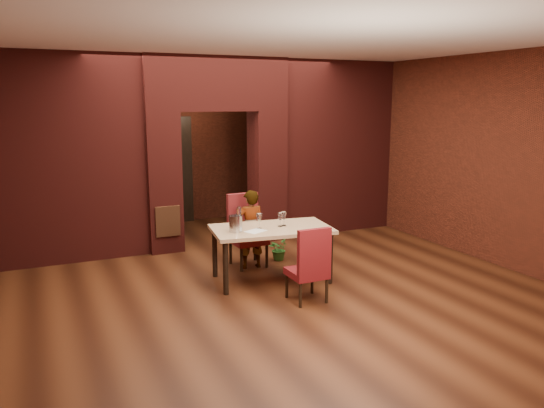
# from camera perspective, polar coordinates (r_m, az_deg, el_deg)

# --- Properties ---
(floor) EXTENTS (8.00, 8.00, 0.00)m
(floor) POSITION_cam_1_polar(r_m,az_deg,el_deg) (7.66, -0.91, -7.85)
(floor) COLOR #462211
(floor) RESTS_ON ground
(ceiling) EXTENTS (7.00, 8.00, 0.04)m
(ceiling) POSITION_cam_1_polar(r_m,az_deg,el_deg) (7.27, -0.99, 16.73)
(ceiling) COLOR silver
(ceiling) RESTS_ON ground
(wall_back) EXTENTS (7.00, 0.04, 3.20)m
(wall_back) POSITION_cam_1_polar(r_m,az_deg,el_deg) (11.05, -9.35, 6.39)
(wall_back) COLOR maroon
(wall_back) RESTS_ON ground
(wall_front) EXTENTS (7.00, 0.04, 3.20)m
(wall_front) POSITION_cam_1_polar(r_m,az_deg,el_deg) (4.02, 22.64, -2.61)
(wall_front) COLOR maroon
(wall_front) RESTS_ON ground
(wall_right) EXTENTS (0.04, 8.00, 3.20)m
(wall_right) POSITION_cam_1_polar(r_m,az_deg,el_deg) (9.26, 19.39, 5.00)
(wall_right) COLOR maroon
(wall_right) RESTS_ON ground
(pillar_left) EXTENTS (0.55, 0.55, 2.30)m
(pillar_left) POSITION_cam_1_polar(r_m,az_deg,el_deg) (8.95, -11.72, 2.30)
(pillar_left) COLOR maroon
(pillar_left) RESTS_ON ground
(pillar_right) EXTENTS (0.55, 0.55, 2.30)m
(pillar_right) POSITION_cam_1_polar(r_m,az_deg,el_deg) (9.55, -0.53, 3.08)
(pillar_right) COLOR maroon
(pillar_right) RESTS_ON ground
(lintel) EXTENTS (2.45, 0.55, 0.90)m
(lintel) POSITION_cam_1_polar(r_m,az_deg,el_deg) (9.11, -6.16, 12.72)
(lintel) COLOR maroon
(lintel) RESTS_ON ground
(wing_wall_left) EXTENTS (2.28, 0.35, 3.20)m
(wing_wall_left) POSITION_cam_1_polar(r_m,az_deg,el_deg) (8.69, -20.97, 4.53)
(wing_wall_left) COLOR maroon
(wing_wall_left) RESTS_ON ground
(wing_wall_right) EXTENTS (2.28, 0.35, 3.20)m
(wing_wall_right) POSITION_cam_1_polar(r_m,az_deg,el_deg) (10.15, 6.80, 6.04)
(wing_wall_right) COLOR maroon
(wing_wall_right) RESTS_ON ground
(vent_panel) EXTENTS (0.40, 0.03, 0.50)m
(vent_panel) POSITION_cam_1_polar(r_m,az_deg,el_deg) (8.78, -11.13, -1.84)
(vent_panel) COLOR #A2562F
(vent_panel) RESTS_ON ground
(rear_door) EXTENTS (0.90, 0.08, 2.10)m
(rear_door) POSITION_cam_1_polar(r_m,az_deg,el_deg) (10.96, -11.20, 3.39)
(rear_door) COLOR black
(rear_door) RESTS_ON ground
(rear_door_frame) EXTENTS (1.02, 0.04, 2.22)m
(rear_door_frame) POSITION_cam_1_polar(r_m,az_deg,el_deg) (10.92, -11.15, 3.36)
(rear_door_frame) COLOR black
(rear_door_frame) RESTS_ON ground
(dining_table) EXTENTS (1.73, 1.12, 0.76)m
(dining_table) POSITION_cam_1_polar(r_m,az_deg,el_deg) (7.42, -0.07, -5.38)
(dining_table) COLOR tan
(dining_table) RESTS_ON ground
(chair_far) EXTENTS (0.52, 0.52, 1.09)m
(chair_far) POSITION_cam_1_polar(r_m,az_deg,el_deg) (8.02, -2.57, -2.91)
(chair_far) COLOR maroon
(chair_far) RESTS_ON ground
(chair_near) EXTENTS (0.44, 0.44, 0.97)m
(chair_near) POSITION_cam_1_polar(r_m,az_deg,el_deg) (6.67, 3.76, -6.40)
(chair_near) COLOR maroon
(chair_near) RESTS_ON ground
(person_seated) EXTENTS (0.45, 0.31, 1.19)m
(person_seated) POSITION_cam_1_polar(r_m,az_deg,el_deg) (7.91, -2.35, -2.73)
(person_seated) COLOR white
(person_seated) RESTS_ON ground
(wine_glass_a) EXTENTS (0.09, 0.09, 0.21)m
(wine_glass_a) POSITION_cam_1_polar(r_m,az_deg,el_deg) (7.24, -1.38, -1.85)
(wine_glass_a) COLOR white
(wine_glass_a) RESTS_ON dining_table
(wine_glass_b) EXTENTS (0.08, 0.08, 0.19)m
(wine_glass_b) POSITION_cam_1_polar(r_m,az_deg,el_deg) (7.36, 0.89, -1.69)
(wine_glass_b) COLOR white
(wine_glass_b) RESTS_ON dining_table
(wine_glass_c) EXTENTS (0.08, 0.08, 0.20)m
(wine_glass_c) POSITION_cam_1_polar(r_m,az_deg,el_deg) (7.40, 1.29, -1.60)
(wine_glass_c) COLOR white
(wine_glass_c) RESTS_ON dining_table
(tasting_sheet) EXTENTS (0.33, 0.29, 0.00)m
(tasting_sheet) POSITION_cam_1_polar(r_m,az_deg,el_deg) (7.11, -1.78, -2.94)
(tasting_sheet) COLOR silver
(tasting_sheet) RESTS_ON dining_table
(wine_bucket) EXTENTS (0.18, 0.18, 0.22)m
(wine_bucket) POSITION_cam_1_polar(r_m,az_deg,el_deg) (7.08, -3.94, -2.12)
(wine_bucket) COLOR #A8A8AF
(wine_bucket) RESTS_ON dining_table
(water_bottle) EXTENTS (0.07, 0.07, 0.29)m
(water_bottle) POSITION_cam_1_polar(r_m,az_deg,el_deg) (7.34, -3.58, -1.38)
(water_bottle) COLOR white
(water_bottle) RESTS_ON dining_table
(potted_plant) EXTENTS (0.43, 0.43, 0.37)m
(potted_plant) POSITION_cam_1_polar(r_m,az_deg,el_deg) (8.40, 0.70, -4.81)
(potted_plant) COLOR #307029
(potted_plant) RESTS_ON ground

